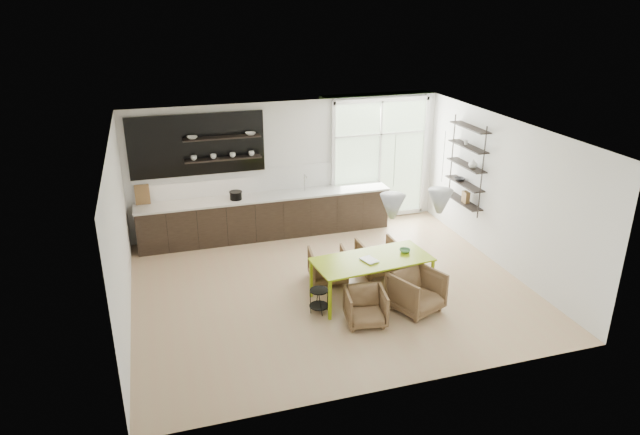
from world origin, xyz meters
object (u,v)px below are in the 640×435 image
Objects in this scene: dining_table at (372,261)px; armchair_back_left at (328,265)px; armchair_front_right at (416,291)px; armchair_back_right at (378,257)px; armchair_front_left at (365,307)px; wire_stool at (319,298)px.

armchair_back_left is at bearing 118.37° from dining_table.
armchair_back_left is 0.88× the size of armchair_front_right.
armchair_back_right is 0.93× the size of armchair_front_right.
armchair_back_left is 1.59m from armchair_front_left.
dining_table is 5.07× the size of wire_stool.
wire_stool is at bearing 147.50° from armchair_front_left.
armchair_back_left is 0.94× the size of armchair_back_right.
armchair_front_left is at bearing 61.59° from armchair_back_right.
armchair_back_left reaches higher than armchair_front_left.
armchair_back_left is 1.63× the size of wire_stool.
dining_table is at bearing 131.22° from armchair_back_left.
armchair_front_right is (0.97, 0.14, 0.06)m from armchair_front_left.
dining_table reaches higher than armchair_back_right.
armchair_front_right is 1.65m from wire_stool.
armchair_back_right is at bearing 55.53° from dining_table.
wire_stool is (-1.03, -0.23, -0.43)m from dining_table.
armchair_back_left is at bearing 105.04° from armchair_front_right.
dining_table is 1.05m from armchair_back_left.
armchair_back_right is (1.01, 0.04, 0.02)m from armchair_back_left.
armchair_front_right is at bearing -14.42° from wire_stool.
armchair_back_left is 1.15m from wire_stool.
wire_stool is at bearing -173.29° from dining_table.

